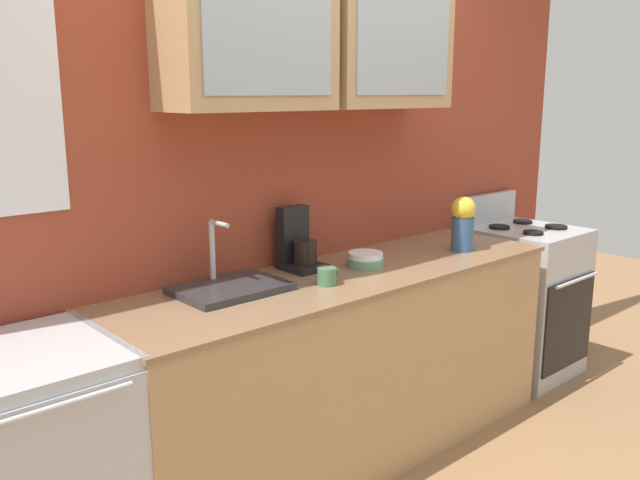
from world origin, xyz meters
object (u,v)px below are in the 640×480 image
cup_near_sink (327,276)px  coffee_maker (298,246)px  stove_range (523,299)px  vase (463,222)px  sink_faucet (230,286)px  bowl_stack (366,260)px

cup_near_sink → coffee_maker: size_ratio=0.39×
stove_range → vase: bearing=-173.8°
vase → cup_near_sink: bearing=-179.8°
sink_faucet → bowl_stack: bearing=-7.2°
stove_range → cup_near_sink: (-1.73, -0.09, 0.49)m
bowl_stack → cup_near_sink: cup_near_sink is taller
stove_range → coffee_maker: coffee_maker is taller
sink_faucet → coffee_maker: bearing=12.3°
vase → coffee_maker: size_ratio=0.98×
bowl_stack → cup_near_sink: 0.36m
stove_range → bowl_stack: 1.47m
cup_near_sink → coffee_maker: 0.31m
stove_range → sink_faucet: (-2.10, 0.11, 0.47)m
stove_range → cup_near_sink: stove_range is taller
stove_range → coffee_maker: bearing=172.9°
vase → coffee_maker: (-0.87, 0.29, -0.04)m
stove_range → vase: vase is taller
bowl_stack → coffee_maker: 0.33m
sink_faucet → vase: (1.32, -0.19, 0.13)m
bowl_stack → vase: 0.63m
vase → bowl_stack: bearing=170.6°
sink_faucet → cup_near_sink: (0.37, -0.19, 0.02)m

